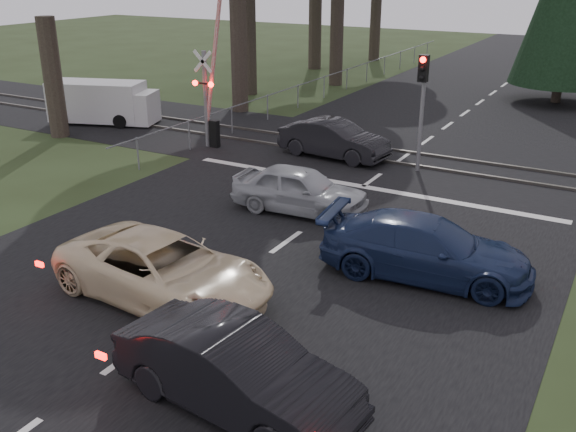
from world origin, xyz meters
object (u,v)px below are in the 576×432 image
Objects in this scene: silver_car at (300,190)px; blue_sedan at (426,248)px; dark_car_far at (334,139)px; white_van at (105,102)px; dark_hatchback at (236,371)px; traffic_signal_center at (422,93)px; crossing_signal at (210,96)px; cream_coupe at (163,270)px.

silver_car is 0.82× the size of blue_sedan.
silver_car is 5.92m from dark_car_far.
white_van is at bearing 60.14° from blue_sedan.
blue_sedan is (1.20, 6.24, -0.00)m from dark_hatchback.
traffic_signal_center is 0.80× the size of white_van.
dark_car_far is (-4.99, 14.20, -0.02)m from dark_hatchback.
traffic_signal_center is 0.83× the size of blue_sedan.
blue_sedan is (11.11, -6.89, -1.34)m from crossing_signal.
traffic_signal_center is at bearing -4.09° from cream_coupe.
dark_car_far is at bearing 12.13° from cream_coupe.
cream_coupe is at bearing -167.21° from dark_car_far.
cream_coupe is at bearing 61.96° from dark_hatchback.
silver_car is at bearing -35.37° from crossing_signal.
crossing_signal is 13.14m from blue_sedan.
dark_hatchback is 6.35m from blue_sedan.
cream_coupe is at bearing 175.40° from silver_car.
crossing_signal is 1.35× the size of white_van.
silver_car is 0.80× the size of white_van.
crossing_signal is at bearing -173.85° from traffic_signal_center.
cream_coupe is 6.09m from blue_sedan.
traffic_signal_center is 0.96× the size of dark_car_far.
dark_car_far is at bearing -18.80° from white_van.
traffic_signal_center is 15.09m from white_van.
silver_car is at bearing 57.76° from blue_sedan.
blue_sedan is (2.83, -7.78, -2.08)m from traffic_signal_center.
dark_car_far is 0.83× the size of white_van.
dark_car_far is (-6.19, 7.96, -0.02)m from blue_sedan.
cream_coupe is (-1.84, -11.68, -2.09)m from traffic_signal_center.
crossing_signal is 1.70× the size of traffic_signal_center.
dark_hatchback is 9.15m from silver_car.
cream_coupe reaches higher than silver_car.
crossing_signal reaches higher than traffic_signal_center.
white_van reaches higher than dark_hatchback.
traffic_signal_center is (8.27, 0.89, 0.75)m from crossing_signal.
white_van is at bearing 95.90° from dark_car_far.
dark_car_far is 11.63m from white_van.
cream_coupe is 17.64m from white_van.
crossing_signal is 8.36m from traffic_signal_center.
white_van is at bearing 52.99° from cream_coupe.
blue_sedan is (4.68, 3.89, 0.01)m from cream_coupe.
white_van is at bearing 171.58° from crossing_signal.
dark_hatchback is (9.91, -13.13, -1.33)m from crossing_signal.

